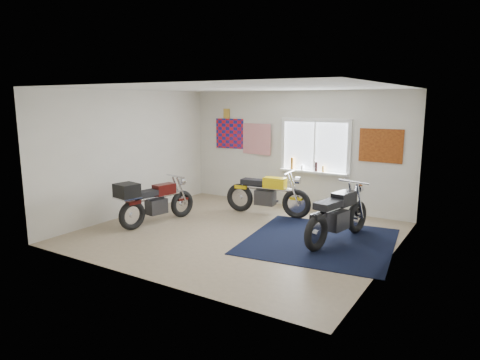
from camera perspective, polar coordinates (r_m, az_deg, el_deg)
The scene contains 10 objects.
ground at distance 8.17m, azimuth -0.25°, elevation -7.09°, with size 5.50×5.50×0.00m, color #9E896B.
room_shell at distance 7.83m, azimuth -0.26°, elevation 4.43°, with size 5.50×5.50×5.50m.
navy_rug at distance 7.84m, azimuth 10.56°, elevation -7.99°, with size 2.50×2.60×0.01m, color black.
window_assembly at distance 9.83m, azimuth 9.95°, elevation 3.94°, with size 1.66×0.17×1.26m.
oil_bottles at distance 9.90m, azimuth 8.51°, elevation 1.94°, with size 0.82×0.07×0.28m.
flag_display at distance 10.90m, azimuth -1.80°, elevation 8.85°, with size 1.60×0.10×1.17m.
triumph_poster at distance 9.38m, azimuth 18.27°, elevation 4.36°, with size 0.90×0.03×0.70m, color #A54C14.
yellow_triumph at distance 9.37m, azimuth 3.62°, elevation -2.02°, with size 1.98×0.59×1.00m.
black_chrome_bike at distance 7.79m, azimuth 12.90°, elevation -4.78°, with size 0.66×1.99×1.03m.
maroon_tourer at distance 8.77m, azimuth -11.66°, elevation -2.77°, with size 0.72×1.85×0.94m.
Camera 1 is at (4.14, -6.59, 2.48)m, focal length 32.00 mm.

